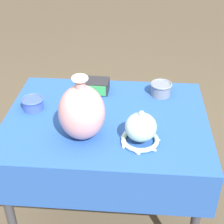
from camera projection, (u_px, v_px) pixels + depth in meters
The scene contains 7 objects.
ground_plane at pixel (107, 213), 2.13m from camera, with size 14.00×14.00×0.00m, color #4C4233.
display_table at pixel (106, 131), 1.76m from camera, with size 1.02×0.79×0.72m.
vase_tall_bulbous at pixel (82, 112), 1.53m from camera, with size 0.21×0.21×0.31m.
vase_dome_bell at pixel (141, 130), 1.52m from camera, with size 0.19×0.19×0.17m.
mosaic_tile_box at pixel (95, 86), 1.93m from camera, with size 0.16×0.12×0.07m.
cup_wide_cobalt at pixel (33, 103), 1.78m from camera, with size 0.12×0.12×0.06m.
cup_wide_slate at pixel (161, 89), 1.89m from camera, with size 0.12×0.12×0.07m.
Camera 1 is at (0.14, -1.43, 1.69)m, focal length 55.00 mm.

